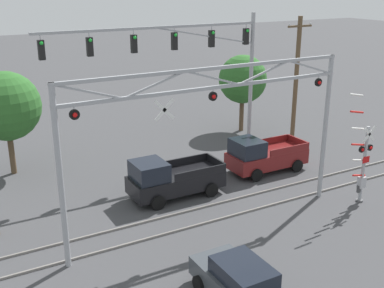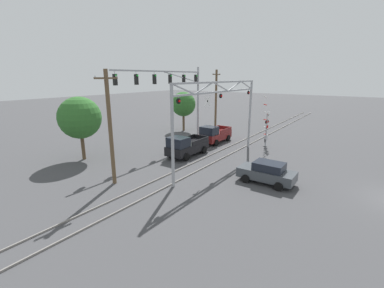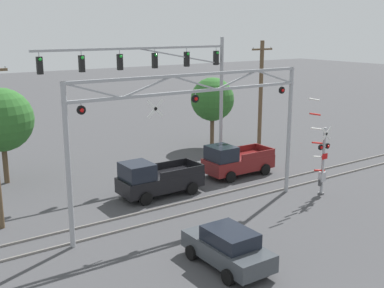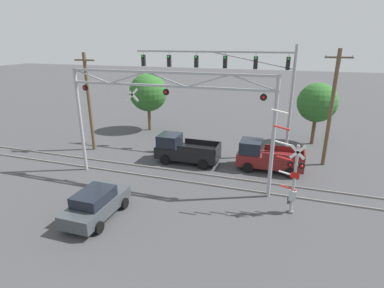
% 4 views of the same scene
% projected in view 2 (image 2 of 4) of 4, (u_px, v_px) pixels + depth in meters
% --- Properties ---
extents(rail_track_near, '(80.00, 0.08, 0.10)m').
position_uv_depth(rail_track_near, '(216.00, 161.00, 23.55)').
color(rail_track_near, gray).
rests_on(rail_track_near, ground_plane).
extents(rail_track_far, '(80.00, 0.08, 0.10)m').
position_uv_depth(rail_track_far, '(203.00, 158.00, 24.36)').
color(rail_track_far, gray).
rests_on(rail_track_far, ground_plane).
extents(crossing_gantry, '(13.20, 0.27, 7.21)m').
position_uv_depth(crossing_gantry, '(220.00, 107.00, 22.10)').
color(crossing_gantry, '#9EA0A5').
rests_on(crossing_gantry, ground_plane).
extents(crossing_signal_mast, '(1.93, 0.35, 5.70)m').
position_uv_depth(crossing_signal_mast, '(266.00, 129.00, 28.12)').
color(crossing_signal_mast, '#9EA0A5').
rests_on(crossing_signal_mast, ground_plane).
extents(traffic_signal_span, '(13.05, 0.39, 8.71)m').
position_uv_depth(traffic_signal_span, '(179.00, 88.00, 28.65)').
color(traffic_signal_span, '#9EA0A5').
rests_on(traffic_signal_span, ground_plane).
extents(pickup_truck_lead, '(4.84, 2.18, 2.11)m').
position_uv_depth(pickup_truck_lead, '(186.00, 146.00, 25.07)').
color(pickup_truck_lead, black).
rests_on(pickup_truck_lead, ground_plane).
extents(pickup_truck_following, '(4.65, 2.18, 2.11)m').
position_uv_depth(pickup_truck_following, '(214.00, 135.00, 30.15)').
color(pickup_truck_following, maroon).
rests_on(pickup_truck_following, ground_plane).
extents(sedan_waiting, '(2.04, 4.04, 1.59)m').
position_uv_depth(sedan_waiting, '(267.00, 172.00, 18.75)').
color(sedan_waiting, '#3D4247').
rests_on(sedan_waiting, ground_plane).
extents(utility_pole_left, '(1.80, 0.28, 8.09)m').
position_uv_depth(utility_pole_left, '(110.00, 127.00, 17.81)').
color(utility_pole_left, brown).
rests_on(utility_pole_left, ground_plane).
extents(utility_pole_right, '(1.80, 0.28, 8.46)m').
position_uv_depth(utility_pole_right, '(216.00, 102.00, 33.78)').
color(utility_pole_right, brown).
rests_on(utility_pole_right, ground_plane).
extents(background_tree_beyond_span, '(3.83, 3.83, 5.88)m').
position_uv_depth(background_tree_beyond_span, '(80.00, 118.00, 23.35)').
color(background_tree_beyond_span, brown).
rests_on(background_tree_beyond_span, ground_plane).
extents(background_tree_far_left_verge, '(3.44, 3.44, 5.54)m').
position_uv_depth(background_tree_far_left_verge, '(183.00, 104.00, 36.30)').
color(background_tree_far_left_verge, brown).
rests_on(background_tree_far_left_verge, ground_plane).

